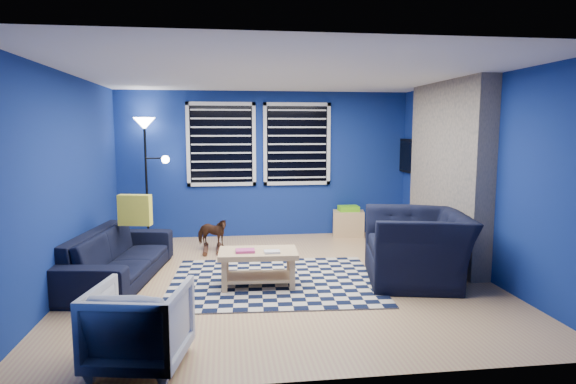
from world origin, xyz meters
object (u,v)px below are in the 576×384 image
object	(u,v)px
sofa	(119,256)
rocking_horse	(212,233)
floor_lamp	(146,141)
coffee_table	(258,261)
armchair_big	(417,247)
cabinet	(348,223)
armchair_bent	(139,325)
tv	(412,156)

from	to	relation	value
sofa	rocking_horse	size ratio (longest dim) A/B	4.01
floor_lamp	coffee_table	bearing A→B (deg)	-57.45
floor_lamp	armchair_big	bearing A→B (deg)	-35.73
rocking_horse	floor_lamp	distance (m)	1.89
sofa	floor_lamp	world-z (taller)	floor_lamp
sofa	coffee_table	distance (m)	1.75
sofa	cabinet	xyz separation A→B (m)	(3.44, 2.07, -0.07)
armchair_bent	floor_lamp	xyz separation A→B (m)	(-0.57, 4.33, 1.34)
armchair_big	floor_lamp	distance (m)	4.57
sofa	armchair_bent	size ratio (longest dim) A/B	2.90
sofa	cabinet	world-z (taller)	sofa
armchair_big	rocking_horse	size ratio (longest dim) A/B	2.50
cabinet	armchair_big	bearing A→B (deg)	-74.15
armchair_bent	tv	bearing A→B (deg)	-122.22
rocking_horse	cabinet	distance (m)	2.46
armchair_big	cabinet	size ratio (longest dim) A/B	2.22
tv	floor_lamp	size ratio (longest dim) A/B	0.49
floor_lamp	cabinet	bearing A→B (deg)	0.06
sofa	coffee_table	world-z (taller)	sofa
coffee_table	floor_lamp	world-z (taller)	floor_lamp
coffee_table	tv	bearing A→B (deg)	39.67
sofa	rocking_horse	xyz separation A→B (m)	(1.10, 1.29, -0.02)
armchair_bent	floor_lamp	distance (m)	4.57
armchair_big	coffee_table	xyz separation A→B (m)	(-1.94, 0.02, -0.11)
sofa	armchair_big	distance (m)	3.66
tv	rocking_horse	size ratio (longest dim) A/B	1.91
armchair_big	floor_lamp	size ratio (longest dim) A/B	0.64
tv	sofa	xyz separation A→B (m)	(-4.46, -1.82, -1.09)
armchair_bent	rocking_horse	bearing A→B (deg)	-86.62
cabinet	floor_lamp	bearing A→B (deg)	-168.33
sofa	armchair_big	world-z (taller)	armchair_big
sofa	floor_lamp	bearing A→B (deg)	6.28
sofa	armchair_big	bearing A→B (deg)	-89.96
tv	coffee_table	bearing A→B (deg)	-140.33
tv	cabinet	size ratio (longest dim) A/B	1.70
tv	armchair_big	distance (m)	2.65
sofa	cabinet	size ratio (longest dim) A/B	3.57
armchair_big	armchair_bent	world-z (taller)	armchair_big
rocking_horse	floor_lamp	world-z (taller)	floor_lamp
cabinet	coffee_table	bearing A→B (deg)	-112.91
sofa	cabinet	bearing A→B (deg)	-51.03
rocking_horse	cabinet	xyz separation A→B (m)	(2.34, 0.78, -0.06)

